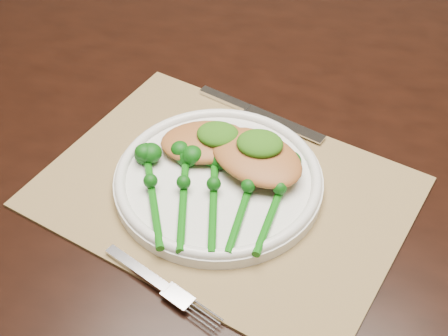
% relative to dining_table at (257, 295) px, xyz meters
% --- Properties ---
extents(dining_table, '(1.68, 1.05, 0.75)m').
position_rel_dining_table_xyz_m(dining_table, '(0.00, 0.00, 0.00)').
color(dining_table, black).
rests_on(dining_table, ground).
extents(placemat, '(0.52, 0.45, 0.00)m').
position_rel_dining_table_xyz_m(placemat, '(-0.04, -0.11, 0.37)').
color(placemat, olive).
rests_on(placemat, dining_table).
extents(dinner_plate, '(0.26, 0.26, 0.02)m').
position_rel_dining_table_xyz_m(dinner_plate, '(-0.05, -0.10, 0.39)').
color(dinner_plate, silver).
rests_on(dinner_plate, placemat).
extents(knife, '(0.18, 0.10, 0.01)m').
position_rel_dining_table_xyz_m(knife, '(-0.03, 0.05, 0.38)').
color(knife, silver).
rests_on(knife, placemat).
extents(fork, '(0.15, 0.09, 0.00)m').
position_rel_dining_table_xyz_m(fork, '(-0.07, -0.27, 0.38)').
color(fork, silver).
rests_on(fork, placemat).
extents(chicken_fillet_left, '(0.13, 0.10, 0.02)m').
position_rel_dining_table_xyz_m(chicken_fillet_left, '(-0.07, -0.06, 0.40)').
color(chicken_fillet_left, '#AE6832').
rests_on(chicken_fillet_left, dinner_plate).
extents(chicken_fillet_right, '(0.15, 0.14, 0.03)m').
position_rel_dining_table_xyz_m(chicken_fillet_right, '(-0.01, -0.08, 0.41)').
color(chicken_fillet_right, '#AE6832').
rests_on(chicken_fillet_right, dinner_plate).
extents(pesto_dollop_left, '(0.05, 0.05, 0.02)m').
position_rel_dining_table_xyz_m(pesto_dollop_left, '(-0.06, -0.05, 0.42)').
color(pesto_dollop_left, '#1A480A').
rests_on(pesto_dollop_left, chicken_fillet_left).
extents(pesto_dollop_right, '(0.06, 0.05, 0.02)m').
position_rel_dining_table_xyz_m(pesto_dollop_right, '(-0.00, -0.07, 0.43)').
color(pesto_dollop_right, '#1A480A').
rests_on(pesto_dollop_right, chicken_fillet_right).
extents(broccolini_bundle, '(0.18, 0.20, 0.04)m').
position_rel_dining_table_xyz_m(broccolini_bundle, '(-0.05, -0.15, 0.40)').
color(broccolini_bundle, '#0C590B').
rests_on(broccolini_bundle, dinner_plate).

